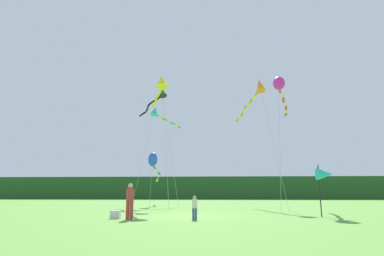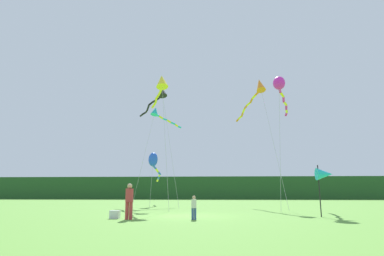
{
  "view_description": "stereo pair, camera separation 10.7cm",
  "coord_description": "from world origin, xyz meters",
  "px_view_note": "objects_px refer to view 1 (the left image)",
  "views": [
    {
      "loc": [
        1.56,
        -19.34,
        1.36
      ],
      "look_at": [
        0.0,
        6.0,
        6.46
      ],
      "focal_mm": 29.96,
      "sensor_mm": 36.0,
      "label": 1
    },
    {
      "loc": [
        1.67,
        -19.34,
        1.36
      ],
      "look_at": [
        0.0,
        6.0,
        6.46
      ],
      "focal_mm": 29.96,
      "sensor_mm": 36.0,
      "label": 2
    }
  ],
  "objects_px": {
    "kite_orange": "(257,90)",
    "kite_cyan": "(157,113)",
    "person_adult": "(130,199)",
    "kite_blue": "(154,162)",
    "banner_flag_pole": "(325,175)",
    "kite_magenta": "(280,87)",
    "person_child": "(195,206)",
    "kite_black": "(159,95)",
    "cooler_box": "(115,215)",
    "kite_yellow": "(161,83)"
  },
  "relations": [
    {
      "from": "kite_orange",
      "to": "kite_cyan",
      "type": "distance_m",
      "value": 11.24
    },
    {
      "from": "person_adult",
      "to": "kite_orange",
      "type": "xyz_separation_m",
      "value": [
        8.68,
        13.81,
        10.16
      ]
    },
    {
      "from": "kite_blue",
      "to": "banner_flag_pole",
      "type": "bearing_deg",
      "value": -47.64
    },
    {
      "from": "kite_blue",
      "to": "kite_cyan",
      "type": "xyz_separation_m",
      "value": [
        -0.03,
        1.81,
        5.61
      ]
    },
    {
      "from": "banner_flag_pole",
      "to": "kite_cyan",
      "type": "bearing_deg",
      "value": 128.9
    },
    {
      "from": "kite_magenta",
      "to": "banner_flag_pole",
      "type": "bearing_deg",
      "value": -84.92
    },
    {
      "from": "person_child",
      "to": "banner_flag_pole",
      "type": "xyz_separation_m",
      "value": [
        7.34,
        2.21,
        1.69
      ]
    },
    {
      "from": "kite_black",
      "to": "kite_cyan",
      "type": "bearing_deg",
      "value": 104.23
    },
    {
      "from": "kite_orange",
      "to": "person_child",
      "type": "bearing_deg",
      "value": -111.56
    },
    {
      "from": "kite_black",
      "to": "banner_flag_pole",
      "type": "bearing_deg",
      "value": -48.35
    },
    {
      "from": "person_adult",
      "to": "kite_cyan",
      "type": "xyz_separation_m",
      "value": [
        -1.77,
        17.76,
        8.95
      ]
    },
    {
      "from": "cooler_box",
      "to": "kite_magenta",
      "type": "relative_size",
      "value": 0.05
    },
    {
      "from": "person_adult",
      "to": "kite_blue",
      "type": "bearing_deg",
      "value": 96.2
    },
    {
      "from": "kite_orange",
      "to": "kite_yellow",
      "type": "xyz_separation_m",
      "value": [
        -8.83,
        -3.67,
        -0.35
      ]
    },
    {
      "from": "kite_magenta",
      "to": "kite_cyan",
      "type": "xyz_separation_m",
      "value": [
        -11.76,
        8.15,
        -0.11
      ]
    },
    {
      "from": "kite_orange",
      "to": "kite_blue",
      "type": "bearing_deg",
      "value": 168.36
    },
    {
      "from": "person_child",
      "to": "kite_magenta",
      "type": "xyz_separation_m",
      "value": [
        6.69,
        9.43,
        9.4
      ]
    },
    {
      "from": "cooler_box",
      "to": "kite_orange",
      "type": "relative_size",
      "value": 0.04
    },
    {
      "from": "kite_magenta",
      "to": "kite_blue",
      "type": "height_order",
      "value": "kite_magenta"
    },
    {
      "from": "person_adult",
      "to": "kite_yellow",
      "type": "relative_size",
      "value": 0.15
    },
    {
      "from": "kite_blue",
      "to": "person_adult",
      "type": "bearing_deg",
      "value": -83.8
    },
    {
      "from": "cooler_box",
      "to": "kite_yellow",
      "type": "height_order",
      "value": "kite_yellow"
    },
    {
      "from": "person_child",
      "to": "kite_cyan",
      "type": "distance_m",
      "value": 20.51
    },
    {
      "from": "person_child",
      "to": "cooler_box",
      "type": "bearing_deg",
      "value": 174.54
    },
    {
      "from": "person_child",
      "to": "kite_orange",
      "type": "height_order",
      "value": "kite_orange"
    },
    {
      "from": "person_child",
      "to": "kite_yellow",
      "type": "bearing_deg",
      "value": 109.12
    },
    {
      "from": "kite_orange",
      "to": "kite_cyan",
      "type": "bearing_deg",
      "value": 159.28
    },
    {
      "from": "kite_orange",
      "to": "kite_yellow",
      "type": "distance_m",
      "value": 9.57
    },
    {
      "from": "banner_flag_pole",
      "to": "person_adult",
      "type": "bearing_deg",
      "value": -167.32
    },
    {
      "from": "banner_flag_pole",
      "to": "kite_blue",
      "type": "height_order",
      "value": "kite_blue"
    },
    {
      "from": "kite_cyan",
      "to": "kite_black",
      "type": "bearing_deg",
      "value": -75.77
    },
    {
      "from": "person_child",
      "to": "kite_yellow",
      "type": "relative_size",
      "value": 0.1
    },
    {
      "from": "person_adult",
      "to": "kite_yellow",
      "type": "height_order",
      "value": "kite_yellow"
    },
    {
      "from": "kite_blue",
      "to": "kite_magenta",
      "type": "bearing_deg",
      "value": -28.4
    },
    {
      "from": "kite_orange",
      "to": "kite_magenta",
      "type": "relative_size",
      "value": 1.13
    },
    {
      "from": "cooler_box",
      "to": "kite_cyan",
      "type": "distance_m",
      "value": 19.76
    },
    {
      "from": "kite_black",
      "to": "kite_cyan",
      "type": "relative_size",
      "value": 1.16
    },
    {
      "from": "cooler_box",
      "to": "kite_blue",
      "type": "distance_m",
      "value": 15.94
    },
    {
      "from": "banner_flag_pole",
      "to": "kite_blue",
      "type": "distance_m",
      "value": 18.46
    },
    {
      "from": "kite_yellow",
      "to": "kite_blue",
      "type": "relative_size",
      "value": 1.55
    },
    {
      "from": "kite_black",
      "to": "kite_blue",
      "type": "bearing_deg",
      "value": 158.48
    },
    {
      "from": "kite_black",
      "to": "kite_magenta",
      "type": "relative_size",
      "value": 1.13
    },
    {
      "from": "kite_orange",
      "to": "kite_yellow",
      "type": "height_order",
      "value": "kite_orange"
    },
    {
      "from": "kite_magenta",
      "to": "kite_blue",
      "type": "xyz_separation_m",
      "value": [
        -11.72,
        6.34,
        -5.71
      ]
    },
    {
      "from": "person_child",
      "to": "cooler_box",
      "type": "relative_size",
      "value": 2.37
    },
    {
      "from": "cooler_box",
      "to": "kite_orange",
      "type": "xyz_separation_m",
      "value": [
        9.58,
        13.22,
        10.95
      ]
    },
    {
      "from": "person_child",
      "to": "kite_magenta",
      "type": "height_order",
      "value": "kite_magenta"
    },
    {
      "from": "cooler_box",
      "to": "kite_black",
      "type": "relative_size",
      "value": 0.04
    },
    {
      "from": "person_adult",
      "to": "banner_flag_pole",
      "type": "relative_size",
      "value": 0.62
    },
    {
      "from": "cooler_box",
      "to": "kite_orange",
      "type": "bearing_deg",
      "value": 54.09
    }
  ]
}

